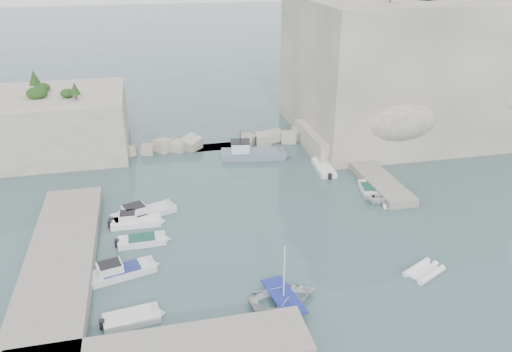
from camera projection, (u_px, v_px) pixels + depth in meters
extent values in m
plane|color=#3F5C5F|center=(272.00, 236.00, 42.71)|extent=(400.00, 400.00, 0.00)
cube|color=beige|center=(400.00, 67.00, 64.21)|extent=(26.00, 22.00, 17.00)
cube|color=beige|center=(338.00, 139.00, 60.77)|extent=(8.00, 10.00, 2.50)
cube|color=beige|center=(57.00, 123.00, 59.36)|extent=(16.00, 14.00, 7.00)
cube|color=#9E9689|center=(60.00, 263.00, 38.15)|extent=(5.00, 24.00, 1.10)
cube|color=#9E9689|center=(369.00, 171.00, 54.14)|extent=(3.00, 16.00, 0.80)
cube|color=beige|center=(219.00, 141.00, 61.71)|extent=(28.00, 3.00, 1.40)
imported|color=silver|center=(283.00, 302.00, 34.79)|extent=(5.36, 4.20, 1.01)
imported|color=white|center=(379.00, 203.00, 48.32)|extent=(3.53, 3.15, 1.70)
imported|color=white|center=(336.00, 164.00, 56.86)|extent=(4.98, 3.12, 1.80)
cylinder|color=white|center=(284.00, 271.00, 33.71)|extent=(0.10, 0.10, 4.20)
cone|color=#1E4219|center=(34.00, 77.00, 58.59)|extent=(1.40, 1.40, 1.75)
cone|color=#1E4219|center=(75.00, 88.00, 55.30)|extent=(1.12, 1.12, 1.40)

